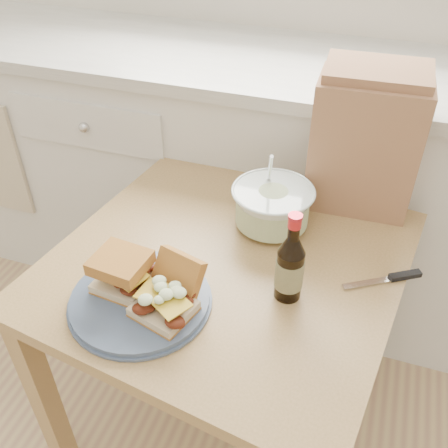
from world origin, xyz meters
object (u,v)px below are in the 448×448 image
(plate, at_px, (140,300))
(coleslaw_bowl, at_px, (272,208))
(beer_bottle, at_px, (290,267))
(dining_table, at_px, (228,286))
(paper_bag, at_px, (364,145))

(plate, height_order, coleslaw_bowl, coleslaw_bowl)
(coleslaw_bowl, relative_size, beer_bottle, 0.96)
(plate, relative_size, beer_bottle, 1.37)
(dining_table, bearing_deg, paper_bag, 61.42)
(dining_table, xyz_separation_m, plate, (-0.14, -0.21, 0.11))
(plate, bearing_deg, coleslaw_bowl, 61.31)
(plate, distance_m, beer_bottle, 0.34)
(paper_bag, bearing_deg, beer_bottle, -104.82)
(beer_bottle, xyz_separation_m, paper_bag, (0.10, 0.43, 0.09))
(dining_table, bearing_deg, plate, -114.74)
(paper_bag, bearing_deg, coleslaw_bowl, -138.43)
(plate, bearing_deg, beer_bottle, 23.47)
(coleslaw_bowl, bearing_deg, plate, -118.69)
(dining_table, xyz_separation_m, beer_bottle, (0.17, -0.08, 0.18))
(beer_bottle, bearing_deg, plate, -165.79)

